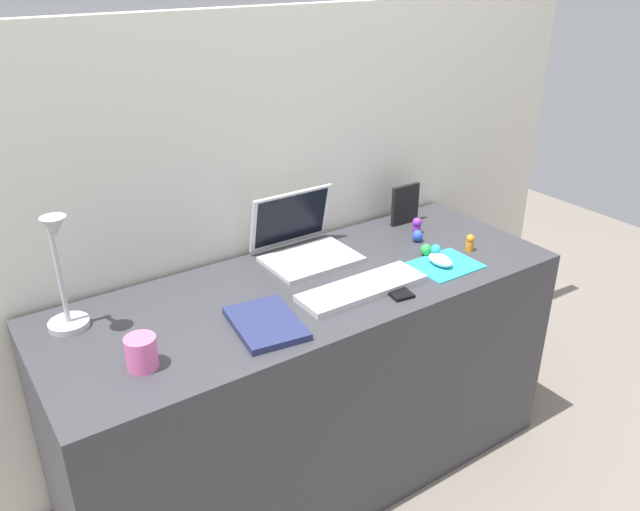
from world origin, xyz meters
name	(u,v)px	position (x,y,z in m)	size (l,w,h in m)	color
ground_plane	(311,466)	(0.00, 0.00, 0.00)	(6.00, 6.00, 0.00)	slate
back_wall	(256,241)	(0.00, 0.34, 0.76)	(2.83, 0.05, 1.52)	silver
desk	(311,382)	(0.00, 0.00, 0.37)	(1.63, 0.60, 0.74)	#38383D
laptop	(302,241)	(0.10, 0.19, 0.79)	(0.30, 0.26, 0.21)	silver
keyboard	(362,288)	(0.11, -0.12, 0.75)	(0.41, 0.13, 0.02)	silver
mousepad	(445,265)	(0.44, -0.14, 0.74)	(0.21, 0.17, 0.00)	#28B7CC
mouse	(440,260)	(0.42, -0.13, 0.76)	(0.06, 0.10, 0.03)	silver
cell_phone	(395,289)	(0.19, -0.18, 0.74)	(0.06, 0.13, 0.01)	black
desk_lamp	(62,277)	(-0.68, 0.14, 0.91)	(0.11, 0.15, 0.35)	#B7B7BC
notebook_pad	(266,323)	(-0.23, -0.13, 0.75)	(0.17, 0.24, 0.02)	navy
picture_frame	(405,204)	(0.56, 0.21, 0.81)	(0.12, 0.02, 0.15)	black
coffee_mug	(142,353)	(-0.58, -0.13, 0.78)	(0.08, 0.08, 0.09)	pink
toy_figurine_blue	(417,236)	(0.49, 0.06, 0.76)	(0.04, 0.04, 0.04)	blue
toy_figurine_cyan	(435,252)	(0.43, -0.09, 0.77)	(0.03, 0.03, 0.06)	#28B7CC
toy_figurine_purple	(417,225)	(0.54, 0.11, 0.77)	(0.03, 0.03, 0.06)	purple
toy_figurine_orange	(470,243)	(0.59, -0.10, 0.77)	(0.03, 0.03, 0.06)	orange
toy_figurine_green	(426,250)	(0.44, -0.04, 0.76)	(0.04, 0.04, 0.04)	green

